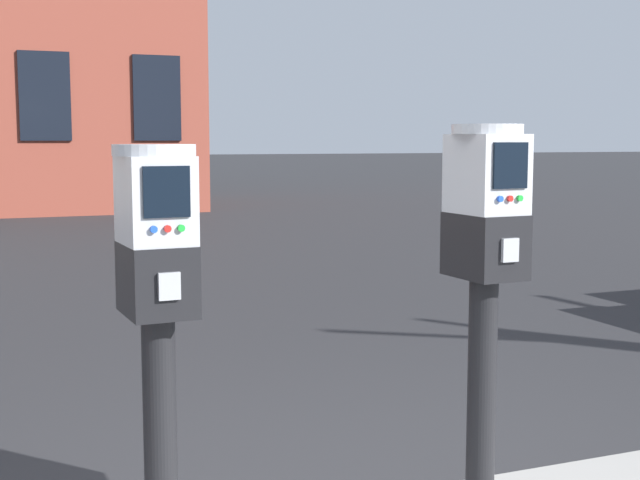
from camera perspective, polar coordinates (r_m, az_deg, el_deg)
parking_meter_near_kerb at (r=2.34m, az=-10.58°, el=-3.42°), size 0.23×0.26×1.26m
parking_meter_twin_adjacent at (r=2.72m, az=10.71°, el=-1.19°), size 0.23×0.26×1.32m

